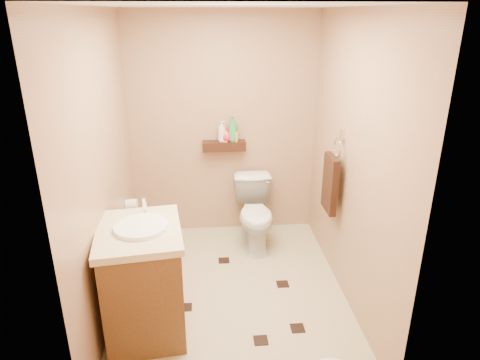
{
  "coord_description": "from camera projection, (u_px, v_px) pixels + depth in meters",
  "views": [
    {
      "loc": [
        -0.19,
        -3.23,
        2.36
      ],
      "look_at": [
        0.1,
        0.25,
        0.98
      ],
      "focal_mm": 32.0,
      "sensor_mm": 36.0,
      "label": 1
    }
  ],
  "objects": [
    {
      "name": "ground",
      "position": [
        232.0,
        291.0,
        3.88
      ],
      "size": [
        2.5,
        2.5,
        0.0
      ],
      "primitive_type": "plane",
      "color": "#BEAF8B",
      "rests_on": "ground"
    },
    {
      "name": "wall_back",
      "position": [
        224.0,
        128.0,
        4.6
      ],
      "size": [
        2.0,
        0.04,
        2.4
      ],
      "primitive_type": "cube",
      "color": "tan",
      "rests_on": "ground"
    },
    {
      "name": "wall_front",
      "position": [
        245.0,
        245.0,
        2.28
      ],
      "size": [
        2.0,
        0.04,
        2.4
      ],
      "primitive_type": "cube",
      "color": "tan",
      "rests_on": "ground"
    },
    {
      "name": "wall_left",
      "position": [
        104.0,
        170.0,
        3.36
      ],
      "size": [
        0.04,
        2.5,
        2.4
      ],
      "primitive_type": "cube",
      "color": "tan",
      "rests_on": "ground"
    },
    {
      "name": "wall_right",
      "position": [
        352.0,
        163.0,
        3.51
      ],
      "size": [
        0.04,
        2.5,
        2.4
      ],
      "primitive_type": "cube",
      "color": "tan",
      "rests_on": "ground"
    },
    {
      "name": "ceiling",
      "position": [
        229.0,
        6.0,
        3.0
      ],
      "size": [
        2.0,
        2.5,
        0.02
      ],
      "primitive_type": "cube",
      "color": "silver",
      "rests_on": "wall_back"
    },
    {
      "name": "wall_shelf",
      "position": [
        224.0,
        146.0,
        4.59
      ],
      "size": [
        0.46,
        0.14,
        0.1
      ],
      "primitive_type": "cube",
      "color": "black",
      "rests_on": "wall_back"
    },
    {
      "name": "floor_accents",
      "position": [
        233.0,
        294.0,
        3.83
      ],
      "size": [
        1.23,
        1.28,
        0.01
      ],
      "color": "black",
      "rests_on": "ground"
    },
    {
      "name": "toilet",
      "position": [
        256.0,
        214.0,
        4.54
      ],
      "size": [
        0.42,
        0.71,
        0.72
      ],
      "primitive_type": "imported",
      "rotation": [
        0.0,
        0.0,
        0.02
      ],
      "color": "white",
      "rests_on": "ground"
    },
    {
      "name": "vanity",
      "position": [
        143.0,
        279.0,
        3.25
      ],
      "size": [
        0.69,
        0.8,
        1.04
      ],
      "rotation": [
        0.0,
        0.0,
        0.13
      ],
      "color": "brown",
      "rests_on": "ground"
    },
    {
      "name": "toilet_brush",
      "position": [
        148.0,
        239.0,
        4.42
      ],
      "size": [
        0.11,
        0.11,
        0.47
      ],
      "color": "#196762",
      "rests_on": "ground"
    },
    {
      "name": "towel_ring",
      "position": [
        331.0,
        181.0,
        3.83
      ],
      "size": [
        0.12,
        0.3,
        0.76
      ],
      "color": "silver",
      "rests_on": "wall_right"
    },
    {
      "name": "toilet_paper",
      "position": [
        131.0,
        204.0,
        4.19
      ],
      "size": [
        0.12,
        0.11,
        0.12
      ],
      "color": "white",
      "rests_on": "wall_left"
    },
    {
      "name": "bottle_a",
      "position": [
        222.0,
        131.0,
        4.53
      ],
      "size": [
        0.1,
        0.1,
        0.22
      ],
      "primitive_type": "imported",
      "rotation": [
        0.0,
        0.0,
        1.35
      ],
      "color": "silver",
      "rests_on": "wall_shelf"
    },
    {
      "name": "bottle_b",
      "position": [
        224.0,
        134.0,
        4.54
      ],
      "size": [
        0.09,
        0.09,
        0.17
      ],
      "primitive_type": "imported",
      "rotation": [
        0.0,
        0.0,
        2.98
      ],
      "color": "yellow",
      "rests_on": "wall_shelf"
    },
    {
      "name": "bottle_c",
      "position": [
        227.0,
        134.0,
        4.54
      ],
      "size": [
        0.15,
        0.15,
        0.15
      ],
      "primitive_type": "imported",
      "rotation": [
        0.0,
        0.0,
        5.07
      ],
      "color": "red",
      "rests_on": "wall_shelf"
    },
    {
      "name": "bottle_d",
      "position": [
        233.0,
        129.0,
        4.53
      ],
      "size": [
        0.14,
        0.14,
        0.27
      ],
      "primitive_type": "imported",
      "rotation": [
        0.0,
        0.0,
        3.58
      ],
      "color": "#30914B",
      "rests_on": "wall_shelf"
    },
    {
      "name": "bottle_e",
      "position": [
        235.0,
        134.0,
        4.55
      ],
      "size": [
        0.09,
        0.09,
        0.16
      ],
      "primitive_type": "imported",
      "rotation": [
        0.0,
        0.0,
        4.44
      ],
      "color": "#DA9348",
      "rests_on": "wall_shelf"
    }
  ]
}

